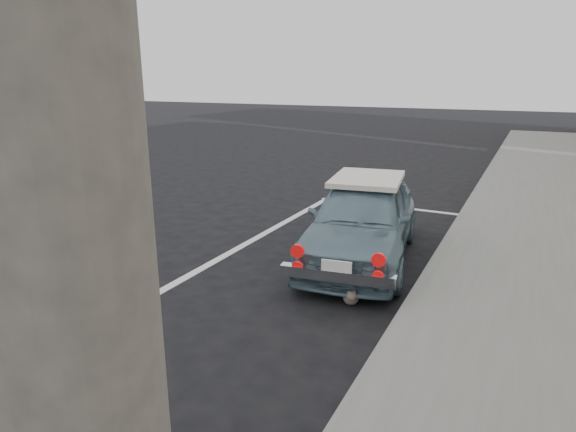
# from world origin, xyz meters

# --- Properties ---
(ground) EXTENTS (80.00, 80.00, 0.00)m
(ground) POSITION_xyz_m (0.00, 0.00, 0.00)
(ground) COLOR black
(ground) RESTS_ON ground
(sidewalk) EXTENTS (2.80, 40.00, 0.15)m
(sidewalk) POSITION_xyz_m (3.20, 2.00, 0.07)
(sidewalk) COLOR slate
(sidewalk) RESTS_ON ground
(pline_rear) EXTENTS (3.00, 0.12, 0.01)m
(pline_rear) POSITION_xyz_m (0.50, -0.50, 0.00)
(pline_rear) COLOR silver
(pline_rear) RESTS_ON ground
(pline_front) EXTENTS (3.00, 0.12, 0.01)m
(pline_front) POSITION_xyz_m (0.50, 6.50, 0.00)
(pline_front) COLOR silver
(pline_front) RESTS_ON ground
(pline_side) EXTENTS (0.12, 7.00, 0.01)m
(pline_side) POSITION_xyz_m (-0.90, 3.00, 0.00)
(pline_side) COLOR silver
(pline_side) RESTS_ON ground
(retro_coupe) EXTENTS (1.85, 3.49, 1.13)m
(retro_coupe) POSITION_xyz_m (0.84, 3.55, 0.57)
(retro_coupe) COLOR slate
(retro_coupe) RESTS_ON ground
(cat) EXTENTS (0.27, 0.41, 0.22)m
(cat) POSITION_xyz_m (1.22, 2.11, 0.10)
(cat) COLOR #62574A
(cat) RESTS_ON ground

